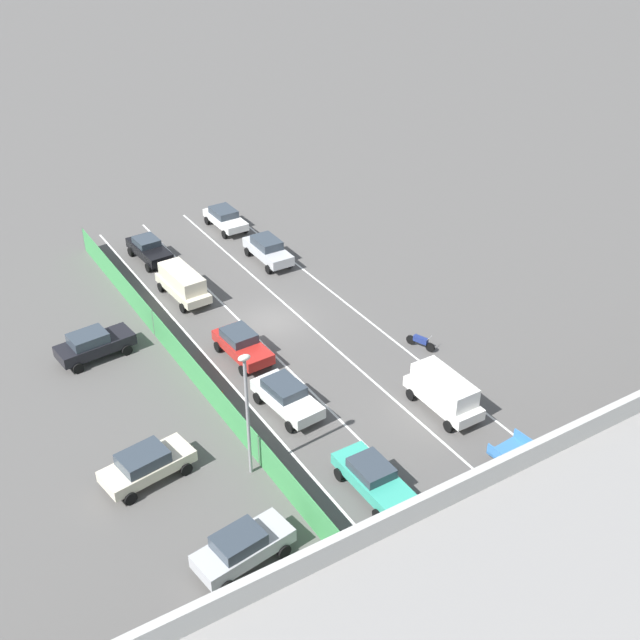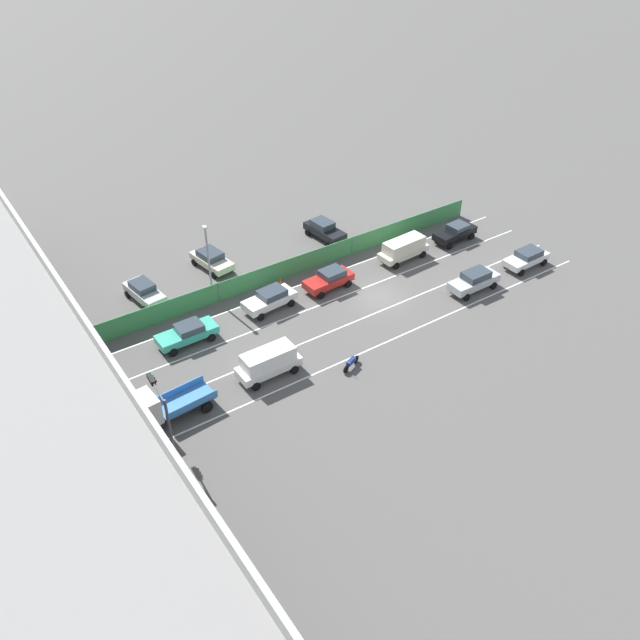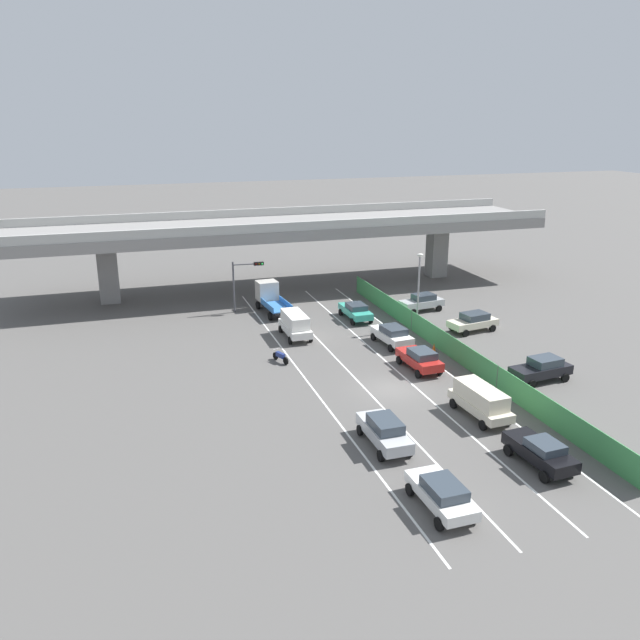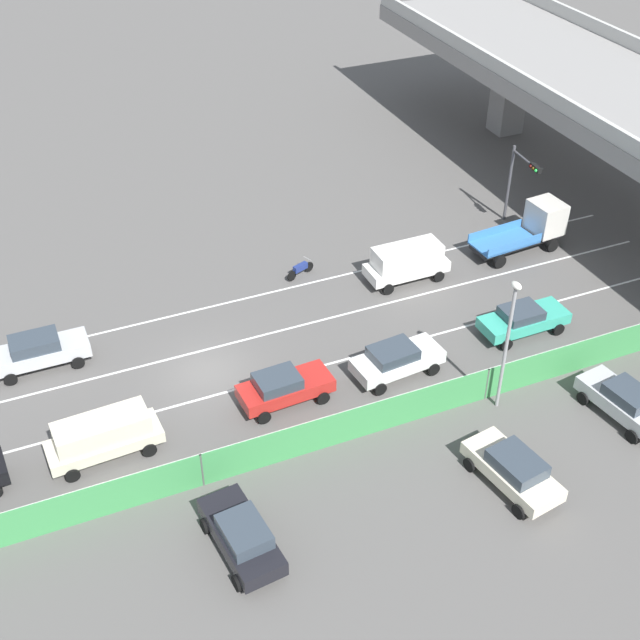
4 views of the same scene
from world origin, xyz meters
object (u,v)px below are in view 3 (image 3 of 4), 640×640
object	(u,v)px
car_sedan_black	(541,451)
parked_sedan_cream	(473,321)
parked_sedan_dark	(542,368)
parked_wagon_silver	(422,302)
flatbed_truck_blue	(270,297)
traffic_light	(244,276)
car_sedan_red	(420,358)
motorcycle	(280,356)
car_taxi_teal	(356,310)
car_van_cream	(481,400)
car_van_white	(295,324)
street_lamp	(419,283)
traffic_cone	(434,348)
car_hatchback_white	(392,334)
car_sedan_white	(442,493)
car_sedan_silver	(384,431)

from	to	relation	value
car_sedan_black	parked_sedan_cream	bearing A→B (deg)	68.35
parked_sedan_dark	parked_wagon_silver	world-z (taller)	parked_sedan_dark
flatbed_truck_blue	traffic_light	distance (m)	3.23
car_sedan_red	motorcycle	distance (m)	10.66
car_sedan_black	traffic_light	size ratio (longest dim) A/B	0.91
car_sedan_black	car_sedan_red	world-z (taller)	car_sedan_red
traffic_light	car_taxi_teal	bearing A→B (deg)	-31.31
car_van_cream	parked_sedan_cream	world-z (taller)	car_van_cream
car_van_white	parked_wagon_silver	bearing A→B (deg)	15.07
car_sedan_black	parked_sedan_cream	distance (m)	23.09
street_lamp	traffic_cone	distance (m)	7.10
car_sedan_black	traffic_light	world-z (taller)	traffic_light
car_hatchback_white	motorcycle	world-z (taller)	car_hatchback_white
car_sedan_black	car_van_white	xyz separation A→B (m)	(-6.91, 24.69, 0.32)
car_sedan_black	car_van_cream	world-z (taller)	car_van_cream
car_sedan_white	traffic_light	size ratio (longest dim) A/B	0.89
parked_sedan_cream	traffic_cone	size ratio (longest dim) A/B	6.46
car_sedan_white	motorcycle	distance (m)	21.53
car_hatchback_white	street_lamp	size ratio (longest dim) A/B	0.67
car_sedan_black	car_sedan_red	size ratio (longest dim) A/B	1.02
car_sedan_red	traffic_light	size ratio (longest dim) A/B	0.89
car_sedan_black	street_lamp	bearing A→B (deg)	80.16
car_sedan_red	flatbed_truck_blue	distance (m)	19.85
car_van_cream	traffic_cone	distance (m)	11.81
parked_sedan_dark	traffic_light	xyz separation A→B (m)	(-16.84, 23.44, 2.60)
car_taxi_teal	car_sedan_black	size ratio (longest dim) A/B	1.03
car_hatchback_white	car_sedan_white	xyz separation A→B (m)	(-7.25, -22.35, -0.04)
car_sedan_black	car_sedan_red	distance (m)	14.64
car_taxi_teal	parked_sedan_cream	xyz separation A→B (m)	(8.68, -6.38, 0.05)
car_van_cream	traffic_light	world-z (taller)	traffic_light
parked_wagon_silver	street_lamp	size ratio (longest dim) A/B	0.66
parked_sedan_dark	parked_wagon_silver	bearing A→B (deg)	91.25
car_sedan_red	car_van_white	bearing A→B (deg)	124.40
car_van_white	car_sedan_red	distance (m)	12.18
car_sedan_white	car_van_white	bearing A→B (deg)	89.74
car_sedan_silver	car_van_white	size ratio (longest dim) A/B	1.00
parked_sedan_dark	car_sedan_silver	bearing A→B (deg)	-159.54
traffic_light	street_lamp	bearing A→B (deg)	-36.06
car_sedan_white	parked_sedan_cream	distance (m)	28.16
car_hatchback_white	car_van_cream	world-z (taller)	car_van_cream
traffic_cone	parked_sedan_cream	bearing A→B (deg)	32.66
parked_wagon_silver	flatbed_truck_blue	bearing A→B (deg)	161.31
car_van_white	car_van_cream	size ratio (longest dim) A/B	0.94
car_van_cream	car_sedan_white	bearing A→B (deg)	-130.53
car_hatchback_white	motorcycle	bearing A→B (deg)	-174.28
car_sedan_black	car_van_white	bearing A→B (deg)	105.63
car_taxi_teal	flatbed_truck_blue	size ratio (longest dim) A/B	0.80
car_van_cream	parked_wagon_silver	xyz separation A→B (m)	(6.85, 22.09, -0.22)
car_sedan_red	car_van_cream	distance (m)	8.32
traffic_cone	car_sedan_black	bearing A→B (deg)	-98.95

